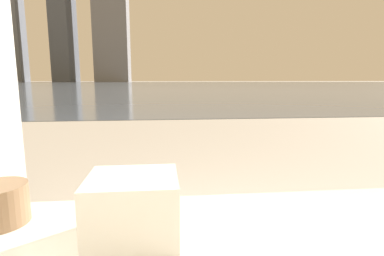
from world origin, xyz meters
name	(u,v)px	position (x,y,z in m)	size (l,w,h in m)	color
towel_stack	(133,207)	(-0.23, 0.86, 0.61)	(0.22, 0.20, 0.16)	silver
harbor_water	(161,84)	(0.00, 62.00, 0.01)	(180.00, 110.00, 0.01)	slate
harbor_boat_0	(1,82)	(-18.73, 37.58, 0.59)	(2.19, 4.56, 1.64)	#2D2D33
skyline_tower_0	(11,27)	(-53.25, 118.00, 19.48)	(7.37, 7.74, 38.96)	slate
skyline_tower_1	(63,24)	(-34.99, 118.00, 20.81)	(6.29, 13.93, 41.61)	#4C515B
skyline_tower_2	(112,23)	(-17.76, 118.00, 21.43)	(12.10, 12.07, 42.87)	slate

